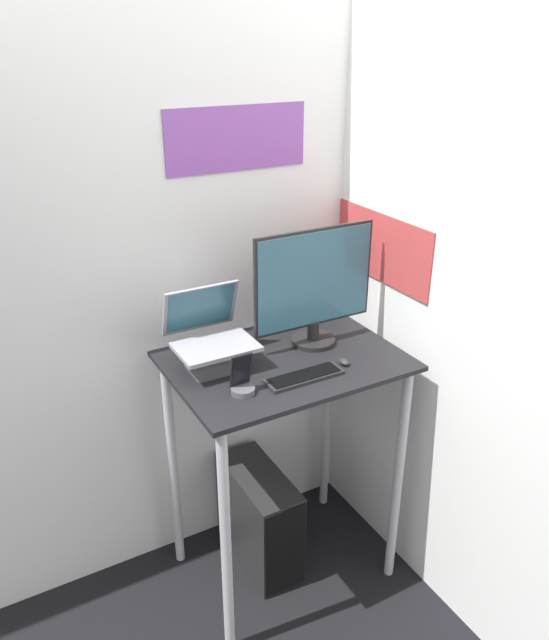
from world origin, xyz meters
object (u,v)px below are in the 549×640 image
at_px(monitor, 314,288).
at_px(cell_phone, 242,383).
at_px(laptop, 214,347).
at_px(keyboard, 304,377).
at_px(computer_tower, 259,517).
at_px(mouse, 344,362).

distance_m(monitor, cell_phone, 0.53).
bearing_deg(laptop, keyboard, -45.21).
bearing_deg(monitor, computer_tower, 170.60).
bearing_deg(computer_tower, laptop, -173.37).
bearing_deg(computer_tower, cell_phone, -127.30).
bearing_deg(keyboard, laptop, 134.79).
bearing_deg(laptop, computer_tower, 6.63).
relative_size(monitor, computer_tower, 1.10).
height_order(mouse, computer_tower, mouse).
distance_m(laptop, computer_tower, 0.97).
height_order(monitor, cell_phone, monitor).
xyz_separation_m(keyboard, computer_tower, (-0.05, 0.28, -0.87)).
xyz_separation_m(laptop, keyboard, (0.25, -0.25, -0.07)).
height_order(laptop, keyboard, laptop).
distance_m(keyboard, cell_phone, 0.25).
bearing_deg(monitor, keyboard, -128.46).
bearing_deg(monitor, mouse, -89.18).
xyz_separation_m(laptop, cell_phone, (0.01, -0.23, -0.04)).
relative_size(cell_phone, computer_tower, 0.32).
relative_size(mouse, computer_tower, 0.11).
relative_size(laptop, keyboard, 0.99).
height_order(laptop, monitor, monitor).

